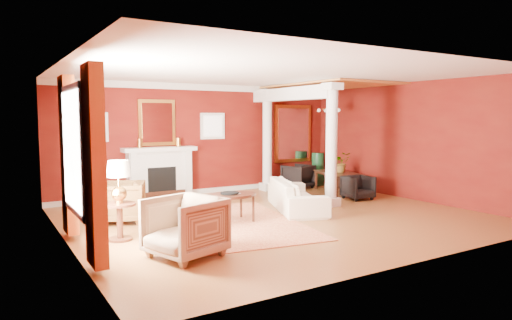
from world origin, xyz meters
TOP-DOWN VIEW (x-y plane):
  - ground at (0.00, 0.00)m, footprint 8.00×8.00m
  - room_shell at (0.00, 0.00)m, footprint 8.04×7.04m
  - fireplace at (-1.30, 3.32)m, footprint 1.85×0.42m
  - overmantel_mirror at (-1.30, 3.45)m, footprint 0.95×0.07m
  - flank_window_left at (-2.85, 3.46)m, footprint 0.70×0.07m
  - flank_window_right at (0.25, 3.46)m, footprint 0.70×0.07m
  - left_window at (-3.89, -0.60)m, footprint 0.21×2.55m
  - column_front at (1.70, 0.30)m, footprint 0.36×0.36m
  - column_back at (1.70, 3.00)m, footprint 0.36×0.36m
  - header_beam at (1.70, 1.90)m, footprint 0.30×3.20m
  - amber_ceiling at (2.85, 1.75)m, footprint 2.30×3.40m
  - dining_mirror at (2.90, 3.45)m, footprint 1.30×0.07m
  - chandelier at (2.90, 1.80)m, footprint 0.60×0.62m
  - crown_trim at (0.00, 3.46)m, footprint 8.00×0.08m
  - base_trim at (0.00, 3.46)m, footprint 8.00×0.08m
  - rug at (-1.23, -0.03)m, footprint 3.31×4.08m
  - sofa at (0.78, 0.37)m, footprint 1.45×2.31m
  - armchair_leopard at (-2.85, 1.15)m, footprint 1.05×1.08m
  - armchair_stripe at (-2.65, -1.57)m, footprint 1.13×1.17m
  - coffee_table at (-1.05, 0.05)m, footprint 1.10×1.10m
  - coffee_book at (-1.07, -0.01)m, footprint 0.17×0.06m
  - side_table at (-3.21, -0.17)m, footprint 0.53×0.53m
  - dining_table at (3.14, 1.63)m, footprint 0.98×1.66m
  - dining_chair_near at (2.85, 0.62)m, footprint 0.67×0.63m
  - dining_chair_far at (2.65, 2.84)m, footprint 0.91×0.88m
  - green_urn at (3.50, 3.00)m, footprint 0.42×0.42m
  - potted_plant at (3.18, 1.62)m, footprint 0.65×0.68m

SIDE VIEW (x-z plane):
  - ground at x=0.00m, z-range 0.00..0.00m
  - rug at x=-1.23m, z-range 0.00..0.01m
  - base_trim at x=0.00m, z-range 0.00..0.12m
  - dining_chair_near at x=2.85m, z-range 0.00..0.65m
  - dining_chair_far at x=2.65m, z-range 0.00..0.76m
  - green_urn at x=3.50m, z-range -0.11..0.89m
  - armchair_leopard at x=-2.85m, z-range 0.00..0.87m
  - dining_table at x=3.14m, z-range 0.00..0.87m
  - sofa at x=0.78m, z-range 0.00..0.87m
  - armchair_stripe at x=-2.65m, z-range 0.00..0.97m
  - coffee_table at x=-1.05m, z-range 0.23..0.78m
  - fireplace at x=-1.30m, z-range 0.00..1.29m
  - coffee_book at x=-1.07m, z-range 0.55..0.79m
  - side_table at x=-3.21m, z-range 0.21..1.53m
  - potted_plant at x=3.18m, z-range 0.87..1.30m
  - left_window at x=-3.89m, z-range 0.12..2.72m
  - column_front at x=1.70m, z-range 0.03..2.83m
  - column_back at x=1.70m, z-range 0.03..2.83m
  - dining_mirror at x=2.90m, z-range 0.70..2.40m
  - flank_window_left at x=-2.85m, z-range 1.45..2.15m
  - flank_window_right at x=0.25m, z-range 1.45..2.15m
  - overmantel_mirror at x=-1.30m, z-range 1.33..2.47m
  - room_shell at x=0.00m, z-range 0.56..3.48m
  - chandelier at x=2.90m, z-range 1.87..2.62m
  - header_beam at x=1.70m, z-range 2.46..2.78m
  - crown_trim at x=0.00m, z-range 2.74..2.90m
  - amber_ceiling at x=2.85m, z-range 2.85..2.89m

